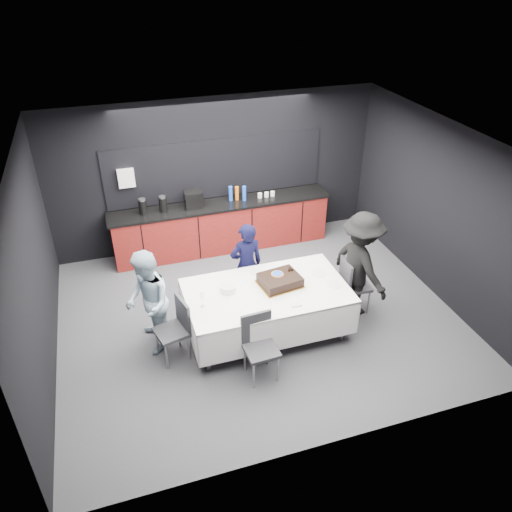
{
  "coord_description": "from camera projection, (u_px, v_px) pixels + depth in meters",
  "views": [
    {
      "loc": [
        -1.91,
        -5.84,
        4.96
      ],
      "look_at": [
        0.0,
        0.1,
        1.05
      ],
      "focal_mm": 35.0,
      "sensor_mm": 36.0,
      "label": 1
    }
  ],
  "objects": [
    {
      "name": "person_center",
      "position": [
        246.0,
        265.0,
        7.76
      ],
      "size": [
        0.55,
        0.38,
        1.44
      ],
      "primitive_type": "imported",
      "rotation": [
        0.0,
        0.0,
        3.21
      ],
      "color": "black",
      "rests_on": "ground"
    },
    {
      "name": "plate_stack",
      "position": [
        228.0,
        288.0,
        7.05
      ],
      "size": [
        0.22,
        0.22,
        0.1
      ],
      "primitive_type": "cylinder",
      "color": "white",
      "rests_on": "party_table"
    },
    {
      "name": "loose_plate_right_a",
      "position": [
        318.0,
        273.0,
        7.46
      ],
      "size": [
        0.22,
        0.22,
        0.01
      ],
      "primitive_type": "cylinder",
      "color": "white",
      "rests_on": "party_table"
    },
    {
      "name": "room_shell",
      "position": [
        258.0,
        210.0,
        6.85
      ],
      "size": [
        6.04,
        5.04,
        2.82
      ],
      "color": "white",
      "rests_on": "ground"
    },
    {
      "name": "loose_plate_right_b",
      "position": [
        334.0,
        285.0,
        7.21
      ],
      "size": [
        0.22,
        0.22,
        0.01
      ],
      "primitive_type": "cylinder",
      "color": "white",
      "rests_on": "party_table"
    },
    {
      "name": "kitchenette",
      "position": [
        221.0,
        222.0,
        9.34
      ],
      "size": [
        4.1,
        0.64,
        2.05
      ],
      "color": "maroon",
      "rests_on": "ground"
    },
    {
      "name": "person_right",
      "position": [
        360.0,
        265.0,
        7.52
      ],
      "size": [
        0.85,
        1.21,
        1.71
      ],
      "primitive_type": "imported",
      "rotation": [
        0.0,
        0.0,
        1.78
      ],
      "color": "black",
      "rests_on": "ground"
    },
    {
      "name": "person_left",
      "position": [
        148.0,
        303.0,
        6.85
      ],
      "size": [
        0.62,
        0.78,
        1.56
      ],
      "primitive_type": "imported",
      "rotation": [
        0.0,
        0.0,
        -1.53
      ],
      "color": "#A2BBCB",
      "rests_on": "ground"
    },
    {
      "name": "party_table",
      "position": [
        267.0,
        298.0,
        7.18
      ],
      "size": [
        2.32,
        1.32,
        0.78
      ],
      "color": "#99999E",
      "rests_on": "ground"
    },
    {
      "name": "chair_right",
      "position": [
        351.0,
        281.0,
        7.71
      ],
      "size": [
        0.45,
        0.45,
        0.92
      ],
      "color": "#2F3035",
      "rests_on": "ground"
    },
    {
      "name": "loose_plate_near",
      "position": [
        261.0,
        312.0,
        6.67
      ],
      "size": [
        0.18,
        0.18,
        0.01
      ],
      "primitive_type": "cylinder",
      "color": "white",
      "rests_on": "party_table"
    },
    {
      "name": "chair_left",
      "position": [
        176.0,
        325.0,
        6.82
      ],
      "size": [
        0.51,
        0.51,
        0.92
      ],
      "color": "#2F3035",
      "rests_on": "ground"
    },
    {
      "name": "loose_plate_far",
      "position": [
        256.0,
        272.0,
        7.48
      ],
      "size": [
        0.19,
        0.19,
        0.01
      ],
      "primitive_type": "cylinder",
      "color": "white",
      "rests_on": "party_table"
    },
    {
      "name": "chair_near",
      "position": [
        259.0,
        342.0,
        6.54
      ],
      "size": [
        0.44,
        0.44,
        0.92
      ],
      "color": "#2F3035",
      "rests_on": "ground"
    },
    {
      "name": "champagne_flute",
      "position": [
        202.0,
        297.0,
        6.7
      ],
      "size": [
        0.06,
        0.06,
        0.22
      ],
      "color": "white",
      "rests_on": "party_table"
    },
    {
      "name": "ground",
      "position": [
        258.0,
        316.0,
        7.84
      ],
      "size": [
        6.0,
        6.0,
        0.0
      ],
      "primitive_type": "plane",
      "color": "#44454A",
      "rests_on": "ground"
    },
    {
      "name": "cake_assembly",
      "position": [
        280.0,
        280.0,
        7.18
      ],
      "size": [
        0.66,
        0.57,
        0.18
      ],
      "color": "gold",
      "rests_on": "party_table"
    },
    {
      "name": "fork_pile",
      "position": [
        296.0,
        305.0,
        6.79
      ],
      "size": [
        0.15,
        0.09,
        0.02
      ],
      "primitive_type": "cube",
      "rotation": [
        0.0,
        0.0,
        0.0
      ],
      "color": "white",
      "rests_on": "party_table"
    }
  ]
}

